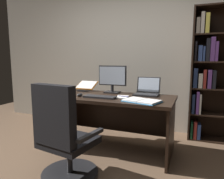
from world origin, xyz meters
The scene contains 12 objects.
wall_back centered at (0.00, 1.96, 1.32)m, with size 5.64×0.12×2.64m, color beige.
desk centered at (0.08, 0.93, 0.55)m, with size 1.67×0.79×0.75m.
bookshelf centered at (1.41, 1.74, 1.03)m, with size 0.92×0.31×2.01m.
office_chair centered at (-0.08, -0.03, 0.43)m, with size 0.66×0.60×1.01m.
monitor centered at (0.00, 1.12, 0.95)m, with size 0.43×0.16×0.40m.
laptop centered at (0.51, 1.12, 0.80)m, with size 0.33×0.29×0.24m.
keyboard centered at (0.00, 0.68, 0.76)m, with size 0.42×0.15×0.02m, color #232326.
computer_mouse centered at (-0.30, 0.68, 0.77)m, with size 0.06×0.10×0.04m, color #232326.
reading_stand_with_book centered at (-0.48, 1.19, 0.82)m, with size 0.31×0.29×0.14m.
open_binder centered at (0.56, 0.63, 0.76)m, with size 0.47×0.37×0.02m.
notepad centered at (0.25, 0.82, 0.75)m, with size 0.15×0.21×0.01m, color white.
pen centered at (0.27, 0.82, 0.76)m, with size 0.01×0.01×0.14m, color navy.
Camera 1 is at (1.12, -1.70, 1.24)m, focal length 33.34 mm.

